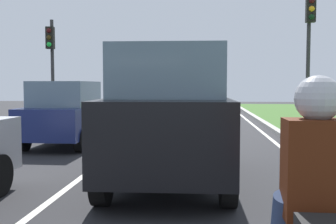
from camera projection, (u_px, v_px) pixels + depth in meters
The scene contains 9 objects.
ground_plane at pixel (150, 145), 11.45m from camera, with size 60.00×60.00×0.00m, color #262628.
lane_line_center at pixel (125, 144), 11.51m from camera, with size 0.12×32.00×0.01m, color silver.
lane_line_right_edge at pixel (280, 146), 11.13m from camera, with size 0.12×32.00×0.01m, color silver.
curb_right at pixel (298, 144), 11.09m from camera, with size 0.24×48.00×0.12m, color #9E9B93.
car_suv_ahead at pixel (170, 115), 7.03m from camera, with size 2.06×4.55×2.28m.
car_hatchback_far at pixel (68, 114), 11.34m from camera, with size 1.78×3.73×1.78m.
rider_person at pixel (317, 167), 2.44m from camera, with size 0.50×0.40×1.16m.
traffic_light_near_right at pixel (309, 37), 14.42m from camera, with size 0.32×0.50×5.02m.
traffic_light_overhead_left at pixel (51, 55), 16.77m from camera, with size 0.32×0.50×4.39m.
Camera 1 is at (1.51, 2.73, 1.68)m, focal length 43.34 mm.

